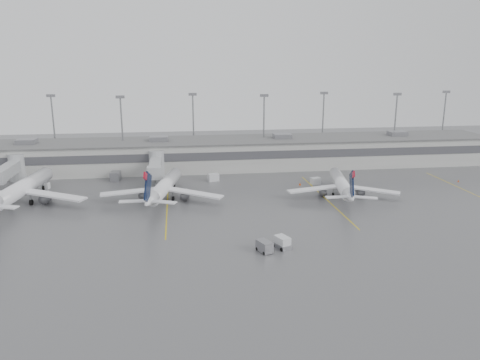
{
  "coord_description": "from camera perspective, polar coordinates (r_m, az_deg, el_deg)",
  "views": [
    {
      "loc": [
        -14.89,
        -72.33,
        30.11
      ],
      "look_at": [
        -1.83,
        24.0,
        5.0
      ],
      "focal_mm": 35.0,
      "sensor_mm": 36.0,
      "label": 1
    }
  ],
  "objects": [
    {
      "name": "ground",
      "position": [
        79.75,
        3.65,
        -7.73
      ],
      "size": [
        260.0,
        260.0,
        0.0
      ],
      "primitive_type": "plane",
      "color": "#504F52",
      "rests_on": "ground"
    },
    {
      "name": "terminal",
      "position": [
        133.7,
        -1.19,
        3.29
      ],
      "size": [
        152.0,
        17.0,
        9.45
      ],
      "color": "#AAAAA5",
      "rests_on": "ground"
    },
    {
      "name": "light_masts",
      "position": [
        138.08,
        -1.48,
        6.95
      ],
      "size": [
        142.4,
        8.0,
        20.6
      ],
      "color": "gray",
      "rests_on": "ground"
    },
    {
      "name": "baggage_tug",
      "position": [
        77.82,
        5.18,
        -7.72
      ],
      "size": [
        2.98,
        3.61,
        2.01
      ],
      "rotation": [
        0.0,
        0.0,
        0.4
      ],
      "color": "silver",
      "rests_on": "ground"
    },
    {
      "name": "baggage_cart",
      "position": [
        76.05,
        3.0,
        -8.07
      ],
      "size": [
        2.65,
        3.31,
        1.86
      ],
      "rotation": [
        0.0,
        0.0,
        0.4
      ],
      "color": "slate",
      "rests_on": "ground"
    },
    {
      "name": "jet_far_left",
      "position": [
        109.85,
        -25.24,
        -1.0
      ],
      "size": [
        29.92,
        33.74,
        10.94
      ],
      "rotation": [
        0.0,
        0.0,
        -0.13
      ],
      "color": "white",
      "rests_on": "ground"
    },
    {
      "name": "stand_markings",
      "position": [
        102.01,
        1.02,
        -2.68
      ],
      "size": [
        105.25,
        40.0,
        0.01
      ],
      "color": "gold",
      "rests_on": "ground"
    },
    {
      "name": "jet_bridge_right",
      "position": [
        121.06,
        -10.2,
        1.73
      ],
      "size": [
        4.0,
        17.2,
        7.0
      ],
      "color": "#9C9FA1",
      "rests_on": "ground"
    },
    {
      "name": "jet_mid_right",
      "position": [
        107.72,
        12.33,
        -0.53
      ],
      "size": [
        24.58,
        27.8,
        9.07
      ],
      "rotation": [
        0.0,
        0.0,
        -0.19
      ],
      "color": "white",
      "rests_on": "ground"
    },
    {
      "name": "jet_bridge_left",
      "position": [
        127.57,
        -26.1,
        1.12
      ],
      "size": [
        4.0,
        17.2,
        7.0
      ],
      "color": "#9C9FA1",
      "rests_on": "ground"
    },
    {
      "name": "cone_c",
      "position": [
        116.23,
        7.33,
        -0.45
      ],
      "size": [
        0.5,
        0.5,
        0.79
      ],
      "primitive_type": "cone",
      "color": "#E74804",
      "rests_on": "ground"
    },
    {
      "name": "cone_b",
      "position": [
        114.92,
        -11.37,
        -0.8
      ],
      "size": [
        0.47,
        0.47,
        0.74
      ],
      "primitive_type": "cone",
      "color": "#E74804",
      "rests_on": "ground"
    },
    {
      "name": "cone_d",
      "position": [
        130.64,
        25.07,
        -0.1
      ],
      "size": [
        0.38,
        0.38,
        0.61
      ],
      "primitive_type": "cone",
      "color": "#E74804",
      "rests_on": "ground"
    },
    {
      "name": "gse_loader",
      "position": [
        123.96,
        -14.94,
        0.46
      ],
      "size": [
        2.55,
        3.78,
        2.25
      ],
      "primitive_type": "cube",
      "rotation": [
        0.0,
        0.0,
        -0.09
      ],
      "color": "slate",
      "rests_on": "ground"
    },
    {
      "name": "gse_uld_c",
      "position": [
        117.7,
        9.19,
        -0.11
      ],
      "size": [
        2.68,
        2.14,
        1.66
      ],
      "primitive_type": "cube",
      "rotation": [
        0.0,
        0.0,
        0.27
      ],
      "color": "silver",
      "rests_on": "ground"
    },
    {
      "name": "gse_uld_a",
      "position": [
        121.46,
        -22.72,
        -0.65
      ],
      "size": [
        2.38,
        1.82,
        1.52
      ],
      "primitive_type": "cube",
      "rotation": [
        0.0,
        0.0,
        -0.19
      ],
      "color": "silver",
      "rests_on": "ground"
    },
    {
      "name": "jet_mid_left",
      "position": [
        103.73,
        -9.29,
        -0.83
      ],
      "size": [
        26.5,
        30.01,
        9.83
      ],
      "rotation": [
        0.0,
        0.0,
        -0.21
      ],
      "color": "white",
      "rests_on": "ground"
    },
    {
      "name": "gse_uld_b",
      "position": [
        119.39,
        -3.26,
        0.31
      ],
      "size": [
        2.97,
        2.33,
        1.87
      ],
      "primitive_type": "cube",
      "rotation": [
        0.0,
        0.0,
        0.24
      ],
      "color": "silver",
      "rests_on": "ground"
    }
  ]
}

